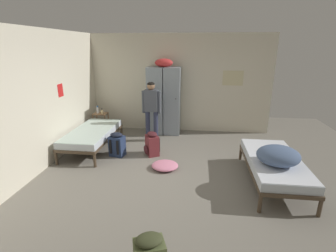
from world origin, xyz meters
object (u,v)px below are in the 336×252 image
at_px(water_bottle, 98,110).
at_px(person_traveler, 151,106).
at_px(locker_bank, 164,99).
at_px(backpack_maroon, 152,144).
at_px(lotion_bottle, 102,111).
at_px(backpack_navy, 117,145).
at_px(bed_left_rear, 92,134).
at_px(clothes_pile_pink, 165,165).
at_px(bedding_heap, 278,156).
at_px(shelf_unit, 101,121).
at_px(bed_right, 274,163).

bearing_deg(water_bottle, person_traveler, -16.45).
height_order(locker_bank, backpack_maroon, locker_bank).
height_order(lotion_bottle, backpack_navy, lotion_bottle).
xyz_separation_m(bed_left_rear, backpack_maroon, (1.47, -0.18, -0.12)).
height_order(bed_left_rear, water_bottle, water_bottle).
xyz_separation_m(locker_bank, backpack_navy, (-0.84, -1.69, -0.71)).
bearing_deg(clothes_pile_pink, person_traveler, 109.69).
height_order(bed_left_rear, bedding_heap, bedding_heap).
relative_size(shelf_unit, bed_left_rear, 0.30).
xyz_separation_m(person_traveler, backpack_navy, (-0.61, -1.02, -0.67)).
relative_size(bed_right, water_bottle, 9.18).
relative_size(bed_right, lotion_bottle, 12.85).
xyz_separation_m(locker_bank, water_bottle, (-1.88, -0.19, -0.31)).
bearing_deg(bed_left_rear, lotion_bottle, 98.94).
bearing_deg(clothes_pile_pink, backpack_navy, 156.29).
bearing_deg(water_bottle, backpack_navy, -55.46).
distance_m(bed_left_rear, person_traveler, 1.59).
distance_m(locker_bank, backpack_maroon, 1.72).
xyz_separation_m(locker_bank, shelf_unit, (-1.80, -0.21, -0.62)).
xyz_separation_m(shelf_unit, water_bottle, (-0.08, 0.02, 0.32)).
distance_m(bed_left_rear, bedding_heap, 4.08).
xyz_separation_m(shelf_unit, backpack_maroon, (1.72, -1.36, -0.09)).
bearing_deg(lotion_bottle, water_bottle, 158.20).
height_order(person_traveler, lotion_bottle, person_traveler).
relative_size(bedding_heap, clothes_pile_pink, 1.29).
bearing_deg(clothes_pile_pink, bedding_heap, -15.82).
bearing_deg(water_bottle, locker_bank, 5.71).
bearing_deg(bed_left_rear, bedding_heap, -19.62).
distance_m(bedding_heap, backpack_navy, 3.33).
bearing_deg(backpack_maroon, lotion_bottle, 141.36).
bearing_deg(bed_right, clothes_pile_pink, 171.45).
relative_size(bed_right, clothes_pile_pink, 3.49).
relative_size(shelf_unit, bed_right, 0.30).
height_order(shelf_unit, backpack_maroon, shelf_unit).
relative_size(bed_left_rear, backpack_navy, 3.45).
height_order(person_traveler, clothes_pile_pink, person_traveler).
distance_m(locker_bank, shelf_unit, 1.91).
distance_m(shelf_unit, backpack_navy, 1.77).
distance_m(bed_right, clothes_pile_pink, 2.06).
bearing_deg(backpack_navy, backpack_maroon, 9.02).
distance_m(lotion_bottle, backpack_maroon, 2.15).
distance_m(bed_right, bedding_heap, 0.37).
distance_m(water_bottle, backpack_navy, 1.87).
bearing_deg(person_traveler, backpack_maroon, -79.82).
distance_m(bedding_heap, water_bottle, 4.90).
bearing_deg(locker_bank, backpack_maroon, -92.60).
relative_size(bedding_heap, person_traveler, 0.45).
height_order(bedding_heap, backpack_navy, bedding_heap).
distance_m(locker_bank, bed_left_rear, 2.16).
xyz_separation_m(backpack_maroon, backpack_navy, (-0.77, -0.12, 0.00)).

